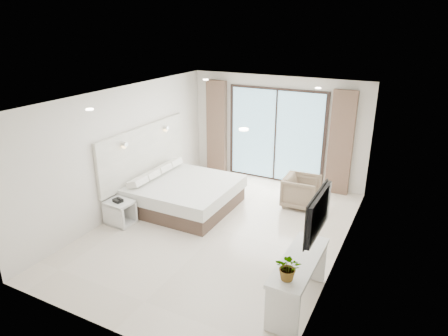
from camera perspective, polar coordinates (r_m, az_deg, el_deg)
The scene contains 8 objects.
ground at distance 8.10m, azimuth -0.61°, elevation -8.92°, with size 6.20×6.20×0.00m, color beige.
room_shell at distance 8.20m, azimuth 0.68°, elevation 3.51°, with size 4.62×6.22×2.72m.
bed at distance 8.98m, azimuth -5.79°, elevation -3.68°, with size 2.16×2.05×0.74m.
nightstand at distance 8.52m, azimuth -14.64°, elevation -6.17°, with size 0.58×0.49×0.50m.
phone at distance 8.39m, azimuth -14.92°, elevation -4.50°, with size 0.19×0.15×0.06m, color black.
console_desk at distance 6.04m, azimuth 10.64°, elevation -14.39°, with size 0.49×1.55×0.77m.
plant at distance 5.43m, azimuth 9.22°, elevation -14.18°, with size 0.34×0.37×0.29m, color #33662D.
armchair at distance 9.11m, azimuth 11.00°, elevation -3.11°, with size 0.75×0.71×0.78m, color #7B6051.
Camera 1 is at (3.30, -6.24, 3.98)m, focal length 32.00 mm.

